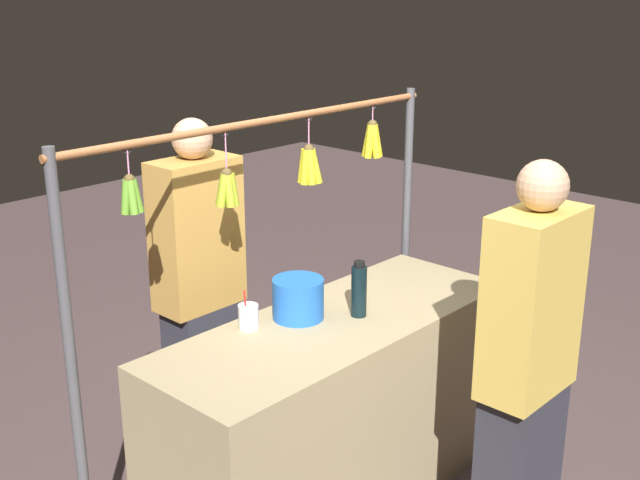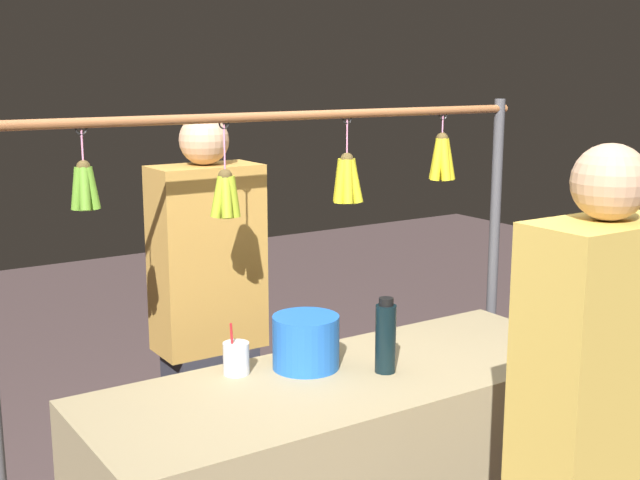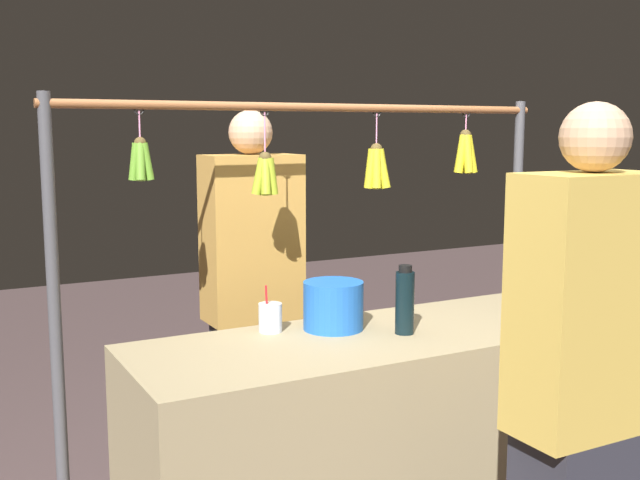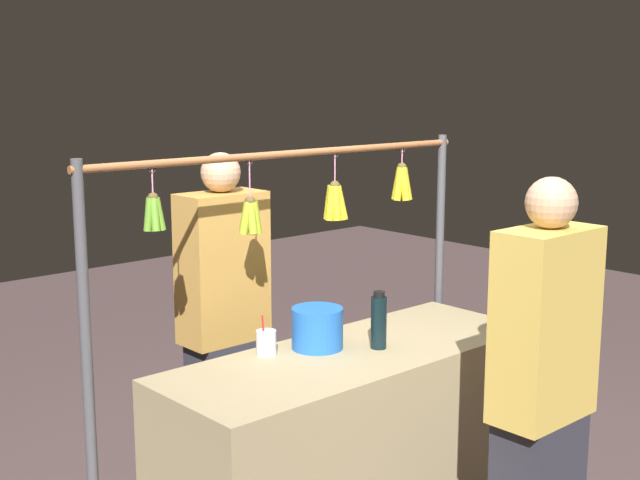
{
  "view_description": "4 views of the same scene",
  "coord_description": "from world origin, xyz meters",
  "px_view_note": "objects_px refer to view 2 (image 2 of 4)",
  "views": [
    {
      "loc": [
        2.39,
        2.12,
        2.31
      ],
      "look_at": [
        0.1,
        0.0,
        1.28
      ],
      "focal_mm": 45.3,
      "sensor_mm": 36.0,
      "label": 1
    },
    {
      "loc": [
        1.5,
        2.09,
        1.87
      ],
      "look_at": [
        0.12,
        0.0,
        1.36
      ],
      "focal_mm": 46.65,
      "sensor_mm": 36.0,
      "label": 2
    },
    {
      "loc": [
        1.43,
        2.26,
        1.63
      ],
      "look_at": [
        0.22,
        0.0,
        1.26
      ],
      "focal_mm": 42.86,
      "sensor_mm": 36.0,
      "label": 3
    },
    {
      "loc": [
        2.47,
        2.51,
        2.04
      ],
      "look_at": [
        0.2,
        0.0,
        1.4
      ],
      "focal_mm": 48.2,
      "sensor_mm": 36.0,
      "label": 4
    }
  ],
  "objects_px": {
    "blue_bucket": "(306,342)",
    "vendor_person": "(210,339)",
    "water_bottle": "(386,337)",
    "drink_cup": "(236,358)"
  },
  "relations": [
    {
      "from": "blue_bucket",
      "to": "drink_cup",
      "type": "relative_size",
      "value": 1.29
    },
    {
      "from": "blue_bucket",
      "to": "drink_cup",
      "type": "distance_m",
      "value": 0.24
    },
    {
      "from": "water_bottle",
      "to": "drink_cup",
      "type": "height_order",
      "value": "water_bottle"
    },
    {
      "from": "drink_cup",
      "to": "vendor_person",
      "type": "xyz_separation_m",
      "value": [
        -0.15,
        -0.51,
        -0.1
      ]
    },
    {
      "from": "drink_cup",
      "to": "vendor_person",
      "type": "bearing_deg",
      "value": -106.28
    },
    {
      "from": "water_bottle",
      "to": "blue_bucket",
      "type": "relative_size",
      "value": 1.13
    },
    {
      "from": "water_bottle",
      "to": "drink_cup",
      "type": "xyz_separation_m",
      "value": [
        0.42,
        -0.25,
        -0.07
      ]
    },
    {
      "from": "drink_cup",
      "to": "blue_bucket",
      "type": "bearing_deg",
      "value": 161.14
    },
    {
      "from": "vendor_person",
      "to": "water_bottle",
      "type": "bearing_deg",
      "value": 109.41
    },
    {
      "from": "blue_bucket",
      "to": "vendor_person",
      "type": "relative_size",
      "value": 0.13
    }
  ]
}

